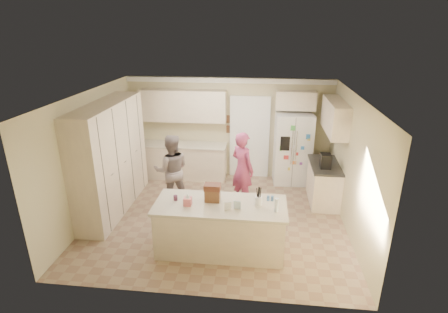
# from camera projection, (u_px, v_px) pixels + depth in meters

# --- Properties ---
(floor) EXTENTS (5.20, 4.60, 0.02)m
(floor) POSITION_uv_depth(u_px,v_px,m) (217.00, 218.00, 7.39)
(floor) COLOR #8C765A
(floor) RESTS_ON ground
(ceiling) EXTENTS (5.20, 4.60, 0.02)m
(ceiling) POSITION_uv_depth(u_px,v_px,m) (217.00, 94.00, 6.46)
(ceiling) COLOR white
(ceiling) RESTS_ON wall_back
(wall_back) EXTENTS (5.20, 0.02, 2.60)m
(wall_back) POSITION_uv_depth(u_px,v_px,m) (229.00, 128.00, 9.07)
(wall_back) COLOR beige
(wall_back) RESTS_ON ground
(wall_front) EXTENTS (5.20, 0.02, 2.60)m
(wall_front) POSITION_uv_depth(u_px,v_px,m) (195.00, 221.00, 4.78)
(wall_front) COLOR beige
(wall_front) RESTS_ON ground
(wall_left) EXTENTS (0.02, 4.60, 2.60)m
(wall_left) POSITION_uv_depth(u_px,v_px,m) (92.00, 155.00, 7.20)
(wall_left) COLOR beige
(wall_left) RESTS_ON ground
(wall_right) EXTENTS (0.02, 4.60, 2.60)m
(wall_right) POSITION_uv_depth(u_px,v_px,m) (353.00, 166.00, 6.65)
(wall_right) COLOR beige
(wall_right) RESTS_ON ground
(crown_back) EXTENTS (5.20, 0.08, 0.12)m
(crown_back) POSITION_uv_depth(u_px,v_px,m) (229.00, 80.00, 8.59)
(crown_back) COLOR white
(crown_back) RESTS_ON wall_back
(pantry_bank) EXTENTS (0.60, 2.60, 2.35)m
(pantry_bank) POSITION_uv_depth(u_px,v_px,m) (111.00, 158.00, 7.39)
(pantry_bank) COLOR beige
(pantry_bank) RESTS_ON floor
(back_base_cab) EXTENTS (2.20, 0.60, 0.88)m
(back_base_cab) POSITION_uv_depth(u_px,v_px,m) (184.00, 161.00, 9.21)
(back_base_cab) COLOR beige
(back_base_cab) RESTS_ON floor
(back_countertop) EXTENTS (2.24, 0.63, 0.04)m
(back_countertop) POSITION_uv_depth(u_px,v_px,m) (183.00, 145.00, 9.03)
(back_countertop) COLOR #C2B49E
(back_countertop) RESTS_ON back_base_cab
(back_upper_cab) EXTENTS (2.20, 0.35, 0.80)m
(back_upper_cab) POSITION_uv_depth(u_px,v_px,m) (183.00, 106.00, 8.80)
(back_upper_cab) COLOR beige
(back_upper_cab) RESTS_ON wall_back
(doorway_opening) EXTENTS (0.90, 0.06, 2.10)m
(doorway_opening) POSITION_uv_depth(u_px,v_px,m) (249.00, 138.00, 9.07)
(doorway_opening) COLOR black
(doorway_opening) RESTS_ON floor
(doorway_casing) EXTENTS (1.02, 0.03, 2.22)m
(doorway_casing) POSITION_uv_depth(u_px,v_px,m) (249.00, 139.00, 9.04)
(doorway_casing) COLOR white
(doorway_casing) RESTS_ON floor
(wall_frame_upper) EXTENTS (0.15, 0.02, 0.20)m
(wall_frame_upper) POSITION_uv_depth(u_px,v_px,m) (229.00, 119.00, 8.94)
(wall_frame_upper) COLOR brown
(wall_frame_upper) RESTS_ON wall_back
(wall_frame_lower) EXTENTS (0.15, 0.02, 0.20)m
(wall_frame_lower) POSITION_uv_depth(u_px,v_px,m) (229.00, 129.00, 9.04)
(wall_frame_lower) COLOR brown
(wall_frame_lower) RESTS_ON wall_back
(refrigerator) EXTENTS (0.94, 0.75, 1.80)m
(refrigerator) POSITION_uv_depth(u_px,v_px,m) (292.00, 149.00, 8.76)
(refrigerator) COLOR white
(refrigerator) RESTS_ON floor
(fridge_seam) EXTENTS (0.02, 0.02, 1.78)m
(fridge_seam) POSITION_uv_depth(u_px,v_px,m) (294.00, 154.00, 8.43)
(fridge_seam) COLOR gray
(fridge_seam) RESTS_ON refrigerator
(fridge_dispenser) EXTENTS (0.22, 0.03, 0.35)m
(fridge_dispenser) POSITION_uv_depth(u_px,v_px,m) (285.00, 144.00, 8.36)
(fridge_dispenser) COLOR black
(fridge_dispenser) RESTS_ON refrigerator
(fridge_handle_l) EXTENTS (0.02, 0.02, 0.85)m
(fridge_handle_l) POSITION_uv_depth(u_px,v_px,m) (292.00, 148.00, 8.37)
(fridge_handle_l) COLOR silver
(fridge_handle_l) RESTS_ON refrigerator
(fridge_handle_r) EXTENTS (0.02, 0.02, 0.85)m
(fridge_handle_r) POSITION_uv_depth(u_px,v_px,m) (296.00, 148.00, 8.36)
(fridge_handle_r) COLOR silver
(fridge_handle_r) RESTS_ON refrigerator
(over_fridge_cab) EXTENTS (0.95, 0.35, 0.45)m
(over_fridge_cab) POSITION_uv_depth(u_px,v_px,m) (296.00, 100.00, 8.44)
(over_fridge_cab) COLOR beige
(over_fridge_cab) RESTS_ON wall_back
(right_base_cab) EXTENTS (0.60, 1.20, 0.88)m
(right_base_cab) POSITION_uv_depth(u_px,v_px,m) (323.00, 184.00, 7.91)
(right_base_cab) COLOR beige
(right_base_cab) RESTS_ON floor
(right_countertop) EXTENTS (0.63, 1.24, 0.04)m
(right_countertop) POSITION_uv_depth(u_px,v_px,m) (325.00, 165.00, 7.75)
(right_countertop) COLOR #2D2B28
(right_countertop) RESTS_ON right_base_cab
(right_upper_cab) EXTENTS (0.35, 1.50, 0.70)m
(right_upper_cab) POSITION_uv_depth(u_px,v_px,m) (335.00, 117.00, 7.55)
(right_upper_cab) COLOR beige
(right_upper_cab) RESTS_ON wall_right
(coffee_maker) EXTENTS (0.22, 0.28, 0.30)m
(coffee_maker) POSITION_uv_depth(u_px,v_px,m) (325.00, 161.00, 7.51)
(coffee_maker) COLOR black
(coffee_maker) RESTS_ON right_countertop
(island_base) EXTENTS (2.20, 0.90, 0.88)m
(island_base) POSITION_uv_depth(u_px,v_px,m) (220.00, 228.00, 6.18)
(island_base) COLOR beige
(island_base) RESTS_ON floor
(island_top) EXTENTS (2.28, 0.96, 0.05)m
(island_top) POSITION_uv_depth(u_px,v_px,m) (220.00, 205.00, 6.02)
(island_top) COLOR #C2B49E
(island_top) RESTS_ON island_base
(utensil_crock) EXTENTS (0.13, 0.13, 0.15)m
(utensil_crock) POSITION_uv_depth(u_px,v_px,m) (258.00, 201.00, 5.96)
(utensil_crock) COLOR white
(utensil_crock) RESTS_ON island_top
(tissue_box) EXTENTS (0.13, 0.13, 0.14)m
(tissue_box) POSITION_uv_depth(u_px,v_px,m) (188.00, 201.00, 5.95)
(tissue_box) COLOR #E56E75
(tissue_box) RESTS_ON island_top
(tissue_plume) EXTENTS (0.08, 0.08, 0.08)m
(tissue_plume) POSITION_uv_depth(u_px,v_px,m) (187.00, 196.00, 5.91)
(tissue_plume) COLOR white
(tissue_plume) RESTS_ON tissue_box
(dollhouse_body) EXTENTS (0.26, 0.18, 0.22)m
(dollhouse_body) POSITION_uv_depth(u_px,v_px,m) (212.00, 195.00, 6.08)
(dollhouse_body) COLOR brown
(dollhouse_body) RESTS_ON island_top
(dollhouse_roof) EXTENTS (0.28, 0.20, 0.10)m
(dollhouse_roof) POSITION_uv_depth(u_px,v_px,m) (212.00, 187.00, 6.02)
(dollhouse_roof) COLOR #592D1E
(dollhouse_roof) RESTS_ON dollhouse_body
(jam_jar) EXTENTS (0.07, 0.07, 0.09)m
(jam_jar) POSITION_uv_depth(u_px,v_px,m) (176.00, 198.00, 6.13)
(jam_jar) COLOR #59263F
(jam_jar) RESTS_ON island_top
(greeting_card_a) EXTENTS (0.12, 0.06, 0.16)m
(greeting_card_a) POSITION_uv_depth(u_px,v_px,m) (228.00, 206.00, 5.78)
(greeting_card_a) COLOR white
(greeting_card_a) RESTS_ON island_top
(greeting_card_b) EXTENTS (0.12, 0.05, 0.16)m
(greeting_card_b) POSITION_uv_depth(u_px,v_px,m) (237.00, 205.00, 5.81)
(greeting_card_b) COLOR silver
(greeting_card_b) RESTS_ON island_top
(water_bottle) EXTENTS (0.07, 0.07, 0.24)m
(water_bottle) POSITION_uv_depth(u_px,v_px,m) (277.00, 205.00, 5.73)
(water_bottle) COLOR silver
(water_bottle) RESTS_ON island_top
(shaker_salt) EXTENTS (0.05, 0.05, 0.09)m
(shaker_salt) POSITION_uv_depth(u_px,v_px,m) (268.00, 198.00, 6.11)
(shaker_salt) COLOR #446EA7
(shaker_salt) RESTS_ON island_top
(shaker_pepper) EXTENTS (0.05, 0.05, 0.09)m
(shaker_pepper) POSITION_uv_depth(u_px,v_px,m) (272.00, 198.00, 6.11)
(shaker_pepper) COLOR #446EA7
(shaker_pepper) RESTS_ON island_top
(teen_boy) EXTENTS (0.92, 0.79, 1.62)m
(teen_boy) POSITION_uv_depth(u_px,v_px,m) (172.00, 170.00, 7.69)
(teen_boy) COLOR gray
(teen_boy) RESTS_ON floor
(teen_girl) EXTENTS (0.72, 0.71, 1.68)m
(teen_girl) POSITION_uv_depth(u_px,v_px,m) (242.00, 169.00, 7.70)
(teen_girl) COLOR #AF4688
(teen_girl) RESTS_ON floor
(fridge_magnets) EXTENTS (0.76, 0.02, 1.44)m
(fridge_magnets) POSITION_uv_depth(u_px,v_px,m) (294.00, 154.00, 8.42)
(fridge_magnets) COLOR tan
(fridge_magnets) RESTS_ON refrigerator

